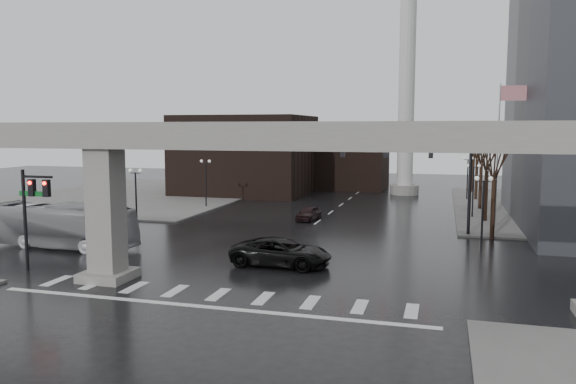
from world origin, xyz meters
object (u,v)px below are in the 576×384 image
Objects in this scene: pickup_truck at (281,252)px; far_car at (309,213)px; signal_mast_arm at (420,161)px; city_bus at (61,226)px.

pickup_truck is 17.51m from far_car.
pickup_truck is (-7.61, -13.22, -4.97)m from signal_mast_arm.
pickup_truck is 0.55× the size of city_bus.
signal_mast_arm is at bearing -27.76° from pickup_truck.
far_car is at bearing 157.64° from signal_mast_arm.
far_car is (13.98, 16.40, -0.93)m from city_bus.
signal_mast_arm is 3.18× the size of far_car.
signal_mast_arm is at bearing -58.85° from city_bus.
pickup_truck is at bearing -89.21° from city_bus.
pickup_truck is 1.62× the size of far_car.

